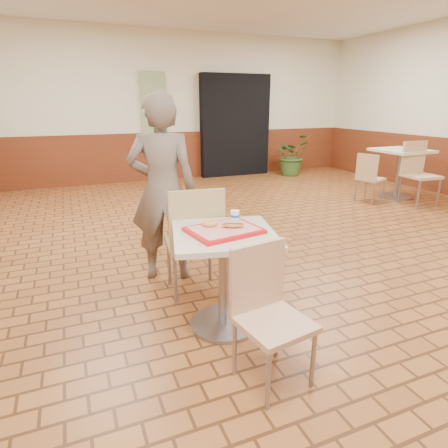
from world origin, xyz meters
name	(u,v)px	position (x,y,z in m)	size (l,w,h in m)	color
room_shell	(330,114)	(0.00, 0.00, 1.50)	(8.01, 10.01, 3.01)	brown
wainscot_band	(322,216)	(0.00, 0.00, 0.50)	(8.00, 10.00, 1.00)	#602812
corridor_doorway	(235,126)	(1.20, 4.88, 1.10)	(1.60, 0.22, 2.20)	black
promo_poster	(153,103)	(-0.60, 4.94, 1.60)	(0.50, 0.03, 1.20)	gray
main_table	(224,264)	(-1.38, -0.73, 0.50)	(0.70, 0.70, 0.74)	beige
chair_main_front	(267,307)	(-1.35, -1.32, 0.46)	(0.44, 0.44, 0.83)	tan
chair_main_back	(195,237)	(-1.43, -0.22, 0.54)	(0.49, 0.49, 0.97)	tan
customer	(163,190)	(-1.57, 0.27, 0.85)	(0.62, 0.40, 1.69)	#6C5F54
serving_tray	(224,230)	(-1.38, -0.73, 0.76)	(0.47, 0.37, 0.03)	red
ring_donut	(210,223)	(-1.45, -0.64, 0.79)	(0.11, 0.11, 0.04)	tan
long_john_donut	(233,224)	(-1.32, -0.74, 0.79)	(0.16, 0.12, 0.05)	#DF7741
paper_cup	(235,216)	(-1.25, -0.62, 0.81)	(0.07, 0.07, 0.08)	white
second_table	(400,165)	(2.96, 1.82, 0.57)	(0.80, 0.80, 0.84)	beige
chair_second_left	(369,175)	(2.26, 1.77, 0.45)	(0.47, 0.47, 0.81)	tan
chair_second_front	(418,170)	(2.88, 1.37, 0.56)	(0.50, 0.50, 1.01)	tan
potted_plant	(291,155)	(2.41, 4.40, 0.46)	(0.83, 0.72, 0.92)	#335823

